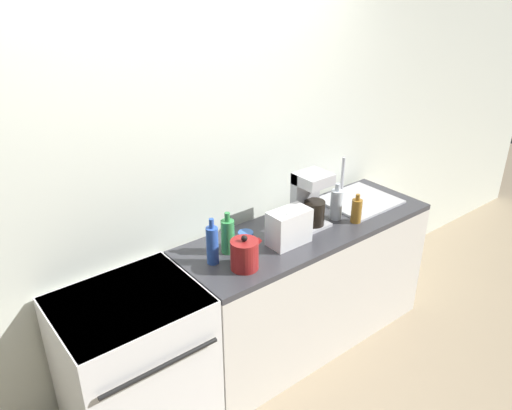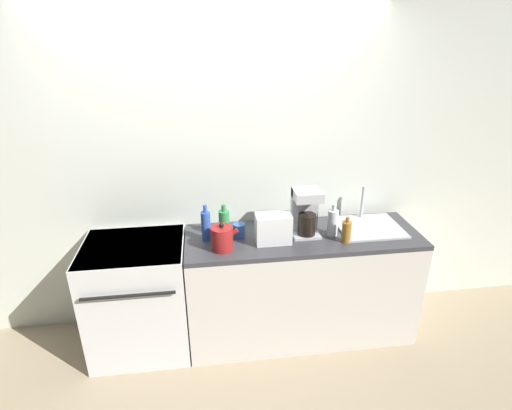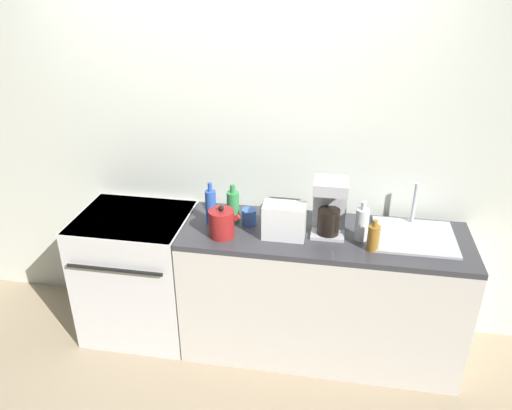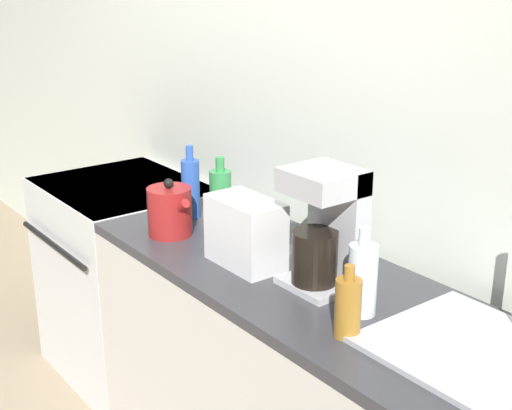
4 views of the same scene
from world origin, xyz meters
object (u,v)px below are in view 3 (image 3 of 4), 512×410
(bottle_green, at_px, (233,206))
(bottle_blue, at_px, (211,206))
(toaster, at_px, (284,221))
(cup_blue, at_px, (249,217))
(stove, at_px, (139,272))
(bottle_amber, at_px, (373,238))
(bottle_clear, at_px, (362,224))
(coffee_maker, at_px, (330,206))
(kettle, at_px, (222,223))

(bottle_green, relative_size, bottle_blue, 0.92)
(toaster, bearing_deg, cup_blue, 153.92)
(stove, distance_m, bottle_blue, 0.77)
(stove, xyz_separation_m, bottle_green, (0.67, 0.06, 0.54))
(bottle_amber, xyz_separation_m, bottle_green, (-0.87, 0.21, 0.02))
(bottle_clear, height_order, cup_blue, bottle_clear)
(bottle_amber, bearing_deg, toaster, 172.81)
(toaster, height_order, bottle_blue, bottle_blue)
(bottle_clear, bearing_deg, coffee_maker, 166.22)
(kettle, relative_size, coffee_maker, 0.57)
(bottle_amber, bearing_deg, cup_blue, 166.57)
(bottle_amber, relative_size, bottle_blue, 0.71)
(coffee_maker, height_order, bottle_amber, coffee_maker)
(coffee_maker, bearing_deg, toaster, -159.24)
(toaster, height_order, bottle_green, bottle_green)
(bottle_amber, bearing_deg, bottle_blue, 170.57)
(stove, bearing_deg, toaster, -4.74)
(stove, xyz_separation_m, cup_blue, (0.78, 0.03, 0.49))
(bottle_amber, bearing_deg, stove, 174.42)
(bottle_amber, height_order, cup_blue, bottle_amber)
(bottle_blue, height_order, cup_blue, bottle_blue)
(bottle_blue, height_order, bottle_clear, bottle_blue)
(toaster, height_order, cup_blue, toaster)
(bottle_clear, distance_m, cup_blue, 0.70)
(bottle_blue, bearing_deg, bottle_green, 17.48)
(toaster, bearing_deg, bottle_green, 157.51)
(stove, relative_size, bottle_blue, 3.25)
(kettle, height_order, coffee_maker, coffee_maker)
(coffee_maker, bearing_deg, bottle_blue, 179.92)
(bottle_blue, bearing_deg, bottle_clear, -3.01)
(toaster, height_order, bottle_amber, toaster)
(kettle, height_order, bottle_clear, bottle_clear)
(kettle, distance_m, toaster, 0.38)
(bottle_clear, bearing_deg, kettle, -172.83)
(cup_blue, bearing_deg, stove, -177.68)
(toaster, relative_size, cup_blue, 2.42)
(stove, xyz_separation_m, bottle_clear, (1.47, -0.03, 0.54))
(kettle, relative_size, bottle_green, 0.80)
(bottle_blue, bearing_deg, stove, -178.25)
(coffee_maker, height_order, bottle_clear, coffee_maker)
(kettle, bearing_deg, stove, 167.92)
(stove, distance_m, toaster, 1.15)
(kettle, height_order, bottle_blue, bottle_blue)
(coffee_maker, bearing_deg, cup_blue, 178.15)
(coffee_maker, distance_m, bottle_amber, 0.33)
(toaster, bearing_deg, bottle_clear, 6.35)
(coffee_maker, bearing_deg, kettle, -166.44)
(bottle_clear, bearing_deg, bottle_amber, -60.66)
(kettle, distance_m, bottle_green, 0.20)
(stove, bearing_deg, bottle_blue, 1.75)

